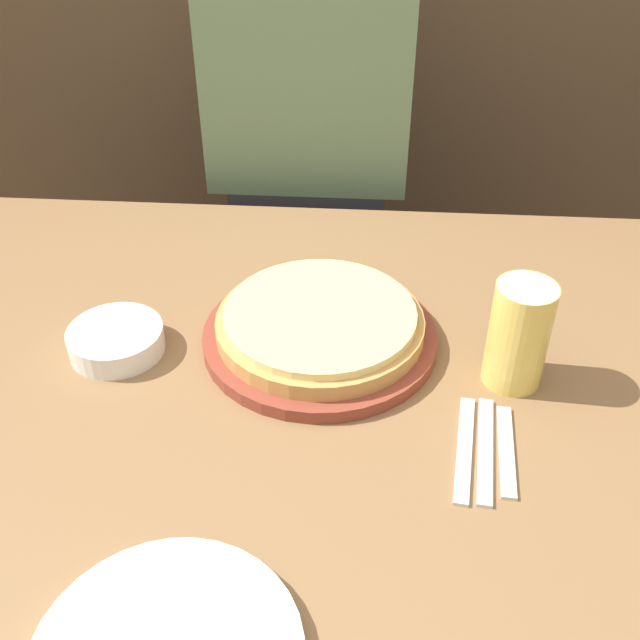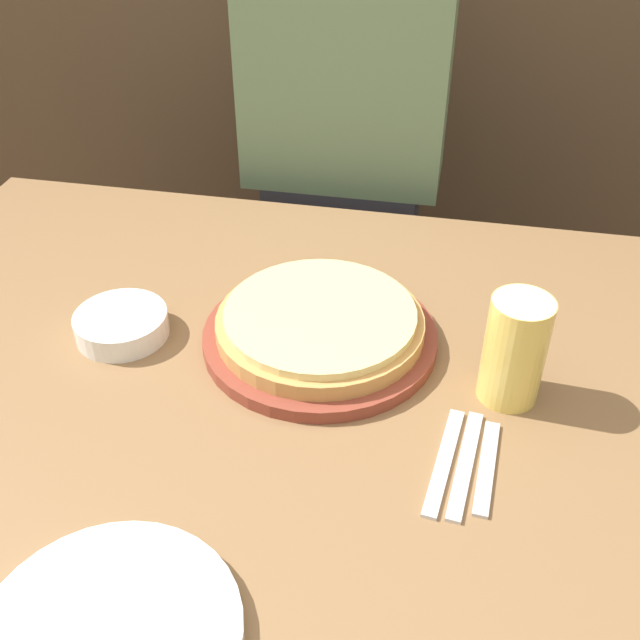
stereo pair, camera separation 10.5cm
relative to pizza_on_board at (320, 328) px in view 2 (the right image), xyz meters
The scene contains 9 objects.
dining_table 0.44m from the pizza_on_board, 109.52° to the right, with size 1.33×1.07×0.78m.
pizza_on_board is the anchor object (origin of this frame).
beer_glass 0.27m from the pizza_on_board, 12.81° to the right, with size 0.08×0.08×0.15m.
dinner_plate 0.50m from the pizza_on_board, 102.37° to the right, with size 0.26×0.26×0.02m.
side_bowl 0.29m from the pizza_on_board, behind, with size 0.13×0.13×0.04m.
fork 0.27m from the pizza_on_board, 46.02° to the right, with size 0.04×0.18×0.00m.
dinner_knife 0.29m from the pizza_on_board, 42.48° to the right, with size 0.04×0.18×0.00m.
spoon 0.31m from the pizza_on_board, 39.35° to the right, with size 0.03×0.15×0.00m.
diner_person 0.60m from the pizza_on_board, 96.21° to the left, with size 0.39×0.20×1.38m.
Camera 2 is at (0.21, -0.69, 1.45)m, focal length 42.00 mm.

